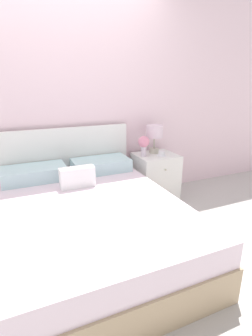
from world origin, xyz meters
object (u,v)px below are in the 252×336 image
bed (87,220)px  flower_vase (144,143)px  nightstand (155,177)px  teacup (161,154)px  table_lamp (154,134)px

bed → flower_vase: bed is taller
nightstand → flower_vase: 0.48m
flower_vase → bed: bearing=-143.8°
nightstand → teacup: 0.33m
nightstand → teacup: size_ratio=4.81×
bed → table_lamp: bed is taller
bed → table_lamp: bearing=34.4°
bed → flower_vase: size_ratio=7.99×
bed → flower_vase: (0.92, 0.67, 0.48)m
teacup → flower_vase: bearing=162.8°
bed → nightstand: bearing=31.6°
table_lamp → teacup: size_ratio=2.88×
flower_vase → teacup: (0.21, -0.07, -0.13)m
nightstand → teacup: (0.04, -0.07, 0.32)m
nightstand → table_lamp: bearing=78.4°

